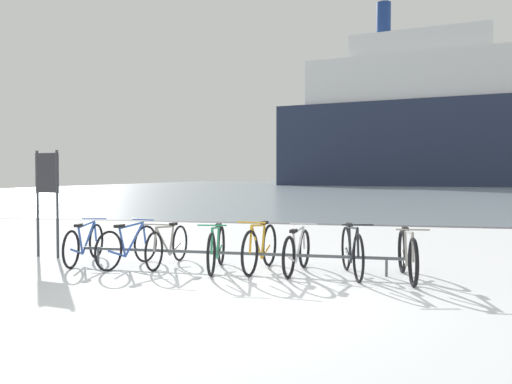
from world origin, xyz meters
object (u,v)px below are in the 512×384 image
Objects in this scene: bicycle_0 at (85,244)px; info_sign at (47,185)px; bicycle_6 at (352,251)px; bicycle_7 at (407,255)px; bicycle_3 at (217,248)px; bicycle_5 at (297,251)px; bicycle_1 at (128,246)px; bicycle_2 at (168,246)px; bicycle_4 at (260,248)px; ferry_ship at (425,123)px.

info_sign is (-1.03, 0.45, 1.03)m from bicycle_0.
bicycle_6 reaches higher than bicycle_0.
bicycle_0 is 0.98× the size of bicycle_7.
bicycle_5 is (1.32, 0.07, -0.02)m from bicycle_3.
bicycle_1 is 4.57m from bicycle_7.
bicycle_7 reaches higher than bicycle_5.
bicycle_0 is at bearing -177.92° from bicycle_2.
bicycle_6 is (4.66, -0.19, 0.03)m from bicycle_0.
bicycle_3 is 0.84× the size of info_sign.
bicycle_4 is 72.82m from ferry_ship.
bicycle_3 is (2.48, -0.17, 0.01)m from bicycle_0.
bicycle_0 is 1.53m from info_sign.
bicycle_7 is (2.29, -0.19, -0.02)m from bicycle_4.
bicycle_2 is 0.04× the size of ferry_ship.
info_sign is (-3.51, 0.62, 1.02)m from bicycle_3.
bicycle_3 is 0.96× the size of bicycle_7.
bicycle_7 reaches higher than bicycle_0.
bicycle_3 is 1.07× the size of bicycle_5.
info_sign is (-4.22, 0.54, 1.00)m from bicycle_4.
bicycle_1 is 73.23m from ferry_ship.
info_sign is at bearing -101.30° from ferry_ship.
bicycle_3 reaches higher than bicycle_5.
bicycle_6 is at bearing -5.48° from bicycle_5.
bicycle_1 is 0.95× the size of bicycle_4.
bicycle_4 is at bearing 175.16° from bicycle_7.
bicycle_4 reaches higher than bicycle_3.
bicycle_2 is at bearing 17.63° from bicycle_1.
bicycle_6 is 0.95× the size of bicycle_7.
bicycle_2 is 0.97m from bicycle_3.
bicycle_6 is (0.86, -0.08, 0.04)m from bicycle_5.
ferry_ship reaches higher than bicycle_3.
bicycle_3 is at bearing -10.08° from info_sign.
bicycle_5 is at bearing 0.80° from bicycle_1.
bicycle_3 is 73.01m from ferry_ship.
bicycle_2 is 1.02× the size of bicycle_6.
bicycle_1 is 1.01× the size of bicycle_5.
bicycle_6 is (1.47, -0.10, 0.00)m from bicycle_4.
bicycle_1 is 2.28m from bicycle_4.
info_sign reaches higher than bicycle_2.
bicycle_0 is at bearing 170.89° from bicycle_1.
bicycle_0 is at bearing 176.07° from bicycle_3.
info_sign is at bearing 172.71° from bicycle_4.
ferry_ship reaches higher than bicycle_4.
info_sign is 72.88m from ferry_ship.
bicycle_4 is 4.37m from info_sign.
bicycle_1 is 2.27m from info_sign.
bicycle_4 is 0.95× the size of bicycle_7.
ferry_ship is (7.69, 71.79, 8.88)m from bicycle_7.
bicycle_2 is (0.63, 0.20, -0.01)m from bicycle_1.
bicycle_2 is 2.26m from bicycle_5.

